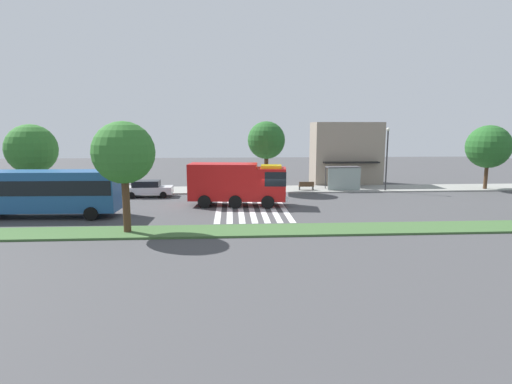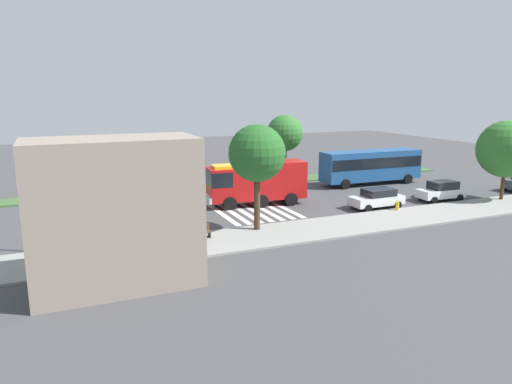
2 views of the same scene
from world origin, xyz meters
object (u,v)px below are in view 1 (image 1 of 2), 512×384
(bench_near_shelter, at_px, (306,186))
(sidewalk_tree_west, at_px, (266,141))
(transit_bus, at_px, (44,190))
(sidewalk_tree_east, at_px, (489,147))
(fire_hydrant, at_px, (145,189))
(street_lamp, at_px, (387,154))
(sidewalk_tree_far_west, at_px, (32,149))
(fire_truck, at_px, (240,182))
(bus_stop_shelter, at_px, (344,173))
(median_tree_far_west, at_px, (124,153))
(parked_car_mid, at_px, (75,189))
(parked_car_east, at_px, (148,188))

(bench_near_shelter, relative_size, sidewalk_tree_west, 0.22)
(transit_bus, distance_m, sidewalk_tree_west, 21.06)
(sidewalk_tree_east, distance_m, fire_hydrant, 36.77)
(transit_bus, relative_size, fire_hydrant, 15.66)
(bench_near_shelter, xyz_separation_m, street_lamp, (8.35, -0.78, 3.41))
(sidewalk_tree_far_west, height_order, sidewalk_tree_east, sidewalk_tree_far_west)
(fire_truck, xyz_separation_m, sidewalk_tree_far_west, (-20.68, 7.31, 2.54))
(bench_near_shelter, bearing_deg, bus_stop_shelter, -0.22)
(transit_bus, distance_m, fire_hydrant, 11.78)
(fire_truck, height_order, median_tree_far_west, median_tree_far_west)
(fire_truck, relative_size, sidewalk_tree_west, 1.20)
(sidewalk_tree_east, bearing_deg, street_lamp, -177.97)
(fire_hydrant, bearing_deg, median_tree_far_west, -81.91)
(parked_car_mid, height_order, street_lamp, street_lamp)
(transit_bus, relative_size, median_tree_far_west, 1.58)
(street_lamp, distance_m, fire_hydrant, 25.47)
(bus_stop_shelter, xyz_separation_m, sidewalk_tree_east, (15.64, -0.36, 2.82))
(street_lamp, bearing_deg, fire_truck, -156.13)
(parked_car_mid, height_order, bench_near_shelter, parked_car_mid)
(sidewalk_tree_east, height_order, median_tree_far_west, median_tree_far_west)
(fire_truck, relative_size, transit_bus, 0.80)
(sidewalk_tree_west, bearing_deg, median_tree_far_west, -122.32)
(bus_stop_shelter, height_order, sidewalk_tree_far_west, sidewalk_tree_far_west)
(bus_stop_shelter, height_order, sidewalk_tree_west, sidewalk_tree_west)
(sidewalk_tree_west, height_order, median_tree_far_west, sidewalk_tree_west)
(bus_stop_shelter, bearing_deg, fire_hydrant, -177.63)
(sidewalk_tree_west, bearing_deg, transit_bus, -148.11)
(sidewalk_tree_far_west, bearing_deg, bench_near_shelter, 0.78)
(transit_bus, relative_size, sidewalk_tree_east, 1.60)
(parked_car_mid, distance_m, fire_hydrant, 6.46)
(parked_car_mid, relative_size, parked_car_east, 0.94)
(fire_hydrant, bearing_deg, bus_stop_shelter, 2.37)
(transit_bus, height_order, bench_near_shelter, transit_bus)
(transit_bus, xyz_separation_m, median_tree_far_west, (7.37, -5.29, 3.03))
(fire_truck, xyz_separation_m, sidewalk_tree_east, (26.91, 7.31, 2.65))
(bus_stop_shelter, height_order, median_tree_far_west, median_tree_far_west)
(sidewalk_tree_far_west, height_order, sidewalk_tree_west, sidewalk_tree_west)
(bus_stop_shelter, bearing_deg, sidewalk_tree_far_west, -179.35)
(parked_car_east, bearing_deg, sidewalk_tree_far_west, 168.45)
(street_lamp, height_order, fire_hydrant, street_lamp)
(street_lamp, bearing_deg, parked_car_mid, -176.73)
(fire_truck, bearing_deg, sidewalk_tree_west, 74.68)
(parked_car_mid, height_order, sidewalk_tree_west, sidewalk_tree_west)
(sidewalk_tree_west, xyz_separation_m, median_tree_far_west, (-10.30, -16.28, -0.30))
(sidewalk_tree_west, bearing_deg, parked_car_east, -169.44)
(street_lamp, bearing_deg, bus_stop_shelter, 170.04)
(sidewalk_tree_west, bearing_deg, bus_stop_shelter, 2.50)
(sidewalk_tree_far_west, bearing_deg, sidewalk_tree_west, -0.00)
(bus_stop_shelter, xyz_separation_m, bench_near_shelter, (-4.00, 0.02, -1.30))
(transit_bus, distance_m, bus_stop_shelter, 28.37)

